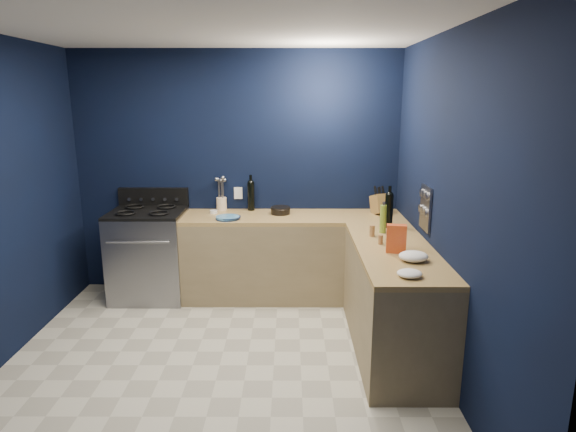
{
  "coord_description": "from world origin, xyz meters",
  "views": [
    {
      "loc": [
        0.56,
        -3.57,
        2.11
      ],
      "look_at": [
        0.55,
        1.0,
        1.0
      ],
      "focal_mm": 30.64,
      "sensor_mm": 36.0,
      "label": 1
    }
  ],
  "objects_px": {
    "knife_block": "(379,204)",
    "crouton_bag": "(396,239)",
    "plate_stack": "(228,218)",
    "utensil_crock": "(222,204)",
    "gas_range": "(150,256)"
  },
  "relations": [
    {
      "from": "gas_range",
      "to": "crouton_bag",
      "type": "relative_size",
      "value": 4.03
    },
    {
      "from": "plate_stack",
      "to": "crouton_bag",
      "type": "bearing_deg",
      "value": -36.37
    },
    {
      "from": "utensil_crock",
      "to": "crouton_bag",
      "type": "relative_size",
      "value": 0.61
    },
    {
      "from": "crouton_bag",
      "to": "utensil_crock",
      "type": "bearing_deg",
      "value": 146.28
    },
    {
      "from": "utensil_crock",
      "to": "gas_range",
      "type": "bearing_deg",
      "value": -160.17
    },
    {
      "from": "gas_range",
      "to": "plate_stack",
      "type": "relative_size",
      "value": 3.82
    },
    {
      "from": "knife_block",
      "to": "crouton_bag",
      "type": "xyz_separation_m",
      "value": [
        -0.1,
        -1.34,
        0.01
      ]
    },
    {
      "from": "gas_range",
      "to": "crouton_bag",
      "type": "distance_m",
      "value": 2.71
    },
    {
      "from": "knife_block",
      "to": "crouton_bag",
      "type": "bearing_deg",
      "value": -111.9
    },
    {
      "from": "utensil_crock",
      "to": "knife_block",
      "type": "relative_size",
      "value": 0.69
    },
    {
      "from": "plate_stack",
      "to": "knife_block",
      "type": "bearing_deg",
      "value": 9.14
    },
    {
      "from": "plate_stack",
      "to": "knife_block",
      "type": "height_order",
      "value": "knife_block"
    },
    {
      "from": "utensil_crock",
      "to": "crouton_bag",
      "type": "xyz_separation_m",
      "value": [
        1.59,
        -1.51,
        0.04
      ]
    },
    {
      "from": "knife_block",
      "to": "gas_range",
      "type": "bearing_deg",
      "value": 164.67
    },
    {
      "from": "gas_range",
      "to": "utensil_crock",
      "type": "bearing_deg",
      "value": 19.83
    }
  ]
}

